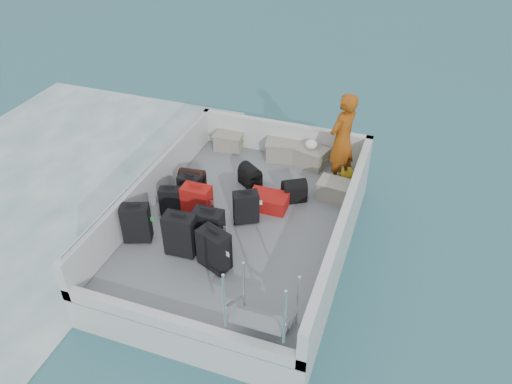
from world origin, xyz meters
TOP-DOWN VIEW (x-y plane):
  - ground at (0.00, 0.00)m, footprint 160.00×160.00m
  - wake_foam at (-4.80, 0.00)m, footprint 10.00×10.00m
  - ferry_hull at (0.00, 0.00)m, footprint 3.60×5.00m
  - deck at (0.00, 0.00)m, footprint 3.30×4.70m
  - deck_fittings at (0.35, -0.32)m, footprint 3.60×5.00m
  - suitcase_0 at (-1.43, -0.99)m, footprint 0.51×0.39m
  - suitcase_1 at (-1.23, -0.21)m, footprint 0.41×0.31m
  - suitcase_2 at (-1.05, 0.21)m, footprint 0.41×0.28m
  - suitcase_3 at (-0.62, -1.03)m, footprint 0.50×0.31m
  - suitcase_4 at (-0.27, -0.74)m, footprint 0.48×0.29m
  - suitcase_5 at (-0.74, -0.17)m, footprint 0.49×0.29m
  - suitcase_6 at (-0.01, -1.14)m, footprint 0.57×0.45m
  - suitcase_7 at (0.07, 0.05)m, footprint 0.49×0.42m
  - suitcase_8 at (0.30, 0.55)m, footprint 0.69×0.46m
  - duffel_0 at (-1.22, 0.63)m, footprint 0.50×0.35m
  - duffel_1 at (-0.25, 1.13)m, footprint 0.51×0.49m
  - duffel_2 at (0.67, 0.94)m, footprint 0.52×0.48m
  - crate_0 at (-1.12, 2.20)m, footprint 0.58×0.41m
  - crate_1 at (0.06, 2.20)m, footprint 0.70×0.54m
  - crate_2 at (0.66, 2.15)m, footprint 0.70×0.57m
  - crate_3 at (1.36, 1.20)m, footprint 0.60×0.44m
  - yellow_bag at (1.45, 1.95)m, footprint 0.28×0.26m
  - white_bag at (0.66, 2.15)m, footprint 0.24×0.24m
  - passenger at (1.30, 1.78)m, footprint 0.68×0.79m

SIDE VIEW (x-z plane):
  - ground at x=0.00m, z-range 0.00..0.00m
  - wake_foam at x=-4.80m, z-range 0.00..0.00m
  - ferry_hull at x=0.00m, z-range 0.00..0.60m
  - deck at x=0.00m, z-range 0.60..0.62m
  - yellow_bag at x=1.45m, z-range 0.62..0.84m
  - suitcase_8 at x=0.30m, z-range 0.62..0.89m
  - duffel_0 at x=-1.22m, z-range 0.62..0.94m
  - duffel_1 at x=-0.25m, z-range 0.62..0.94m
  - duffel_2 at x=0.67m, z-range 0.62..0.94m
  - crate_0 at x=-1.12m, z-range 0.62..0.96m
  - crate_3 at x=1.36m, z-range 0.62..0.96m
  - crate_2 at x=0.66m, z-range 0.62..0.99m
  - crate_1 at x=0.06m, z-range 0.62..1.00m
  - suitcase_1 at x=-1.23m, z-range 0.62..1.17m
  - suitcase_2 at x=-1.05m, z-range 0.62..1.19m
  - suitcase_7 at x=0.07m, z-range 0.62..1.21m
  - suitcase_5 at x=-0.74m, z-range 0.62..1.29m
  - suitcase_6 at x=-0.01m, z-range 0.62..1.30m
  - suitcase_0 at x=-1.43m, z-range 0.62..1.31m
  - suitcase_4 at x=-0.27m, z-range 0.62..1.32m
  - suitcase_3 at x=-0.62m, z-range 0.62..1.36m
  - deck_fittings at x=0.35m, z-range 0.54..1.44m
  - white_bag at x=0.66m, z-range 0.99..1.17m
  - passenger at x=1.30m, z-range 0.62..2.44m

